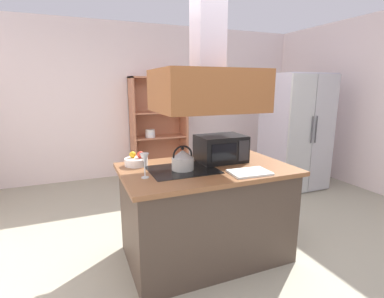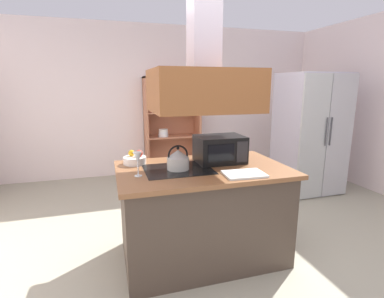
% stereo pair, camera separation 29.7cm
% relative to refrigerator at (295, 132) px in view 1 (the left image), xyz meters
% --- Properties ---
extents(ground_plane, '(7.80, 7.80, 0.00)m').
position_rel_refrigerator_xyz_m(ground_plane, '(-1.95, -1.29, -0.91)').
color(ground_plane, '#9F9B85').
extents(wall_back, '(6.00, 0.12, 2.70)m').
position_rel_refrigerator_xyz_m(wall_back, '(-1.95, 1.71, 0.44)').
color(wall_back, silver).
rests_on(wall_back, ground).
extents(kitchen_island, '(1.56, 0.97, 0.90)m').
position_rel_refrigerator_xyz_m(kitchen_island, '(-2.17, -1.28, -0.46)').
color(kitchen_island, '#473A2F').
rests_on(kitchen_island, ground).
extents(range_hood, '(0.90, 0.70, 1.28)m').
position_rel_refrigerator_xyz_m(range_hood, '(-2.17, -1.28, 0.81)').
color(range_hood, brown).
extents(refrigerator, '(0.90, 0.78, 1.82)m').
position_rel_refrigerator_xyz_m(refrigerator, '(0.00, 0.00, 0.00)').
color(refrigerator, '#B7B5C6').
rests_on(refrigerator, ground).
extents(dish_cabinet, '(1.00, 0.40, 1.79)m').
position_rel_refrigerator_xyz_m(dish_cabinet, '(-1.85, 1.49, -0.12)').
color(dish_cabinet, '#BA7250').
rests_on(dish_cabinet, ground).
extents(kettle, '(0.20, 0.20, 0.22)m').
position_rel_refrigerator_xyz_m(kettle, '(-2.40, -1.28, 0.08)').
color(kettle, beige).
rests_on(kettle, kitchen_island).
extents(cutting_board, '(0.35, 0.26, 0.02)m').
position_rel_refrigerator_xyz_m(cutting_board, '(-1.91, -1.59, -0.00)').
color(cutting_board, white).
rests_on(cutting_board, kitchen_island).
extents(microwave, '(0.46, 0.35, 0.26)m').
position_rel_refrigerator_xyz_m(microwave, '(-1.95, -1.13, 0.12)').
color(microwave, black).
rests_on(microwave, kitchen_island).
extents(wine_glass_on_counter, '(0.08, 0.08, 0.21)m').
position_rel_refrigerator_xyz_m(wine_glass_on_counter, '(-2.77, -1.37, 0.14)').
color(wine_glass_on_counter, silver).
rests_on(wine_glass_on_counter, kitchen_island).
extents(fruit_bowl, '(0.22, 0.22, 0.13)m').
position_rel_refrigerator_xyz_m(fruit_bowl, '(-2.76, -0.97, 0.03)').
color(fruit_bowl, silver).
rests_on(fruit_bowl, kitchen_island).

